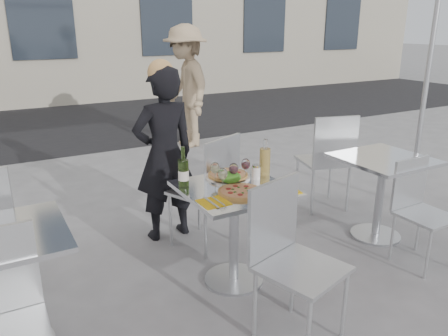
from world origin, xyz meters
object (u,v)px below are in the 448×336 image
chair_near (288,249)px  napkin_right (285,190)px  salad_plate (231,178)px  wineglass_white_b (215,169)px  woman_diner (164,155)px  side_chair_rnear (418,203)px  carafe (265,162)px  side_table_right (382,180)px  chair_far (211,183)px  pizza_far (228,176)px  napkin_left (214,202)px  side_chair_rfar (329,155)px  pizza_near (240,192)px  side_table_left (2,269)px  wineglass_red_b (246,165)px  pedestrian_b (186,87)px  main_table (234,215)px  sugar_shaker (256,172)px  wine_bottle (183,172)px  wineglass_red_a (234,169)px  wineglass_white_a (223,175)px

chair_near → napkin_right: 0.54m
salad_plate → wineglass_white_b: (-0.09, 0.06, 0.07)m
woman_diner → wineglass_white_b: bearing=92.4°
woman_diner → napkin_right: bearing=106.8°
side_chair_rnear → carafe: (-1.13, 0.52, 0.37)m
side_table_right → napkin_right: (-1.23, -0.23, 0.21)m
salad_plate → carafe: 0.30m
chair_far → pizza_far: (-0.04, -0.35, 0.18)m
napkin_left → napkin_right: size_ratio=0.98×
side_chair_rfar → pizza_near: (-1.52, -0.80, 0.16)m
side_table_left → napkin_right: bearing=-7.3°
side_chair_rnear → woman_diner: 2.12m
napkin_left → carafe: bearing=23.7°
pizza_near → wineglass_red_b: (0.18, 0.23, 0.10)m
pedestrian_b → wineglass_red_b: size_ratio=11.83×
main_table → carafe: size_ratio=2.59×
woman_diner → sugar_shaker: bearing=110.8°
chair_near → wine_bottle: bearing=93.8°
wineglass_red_a → side_table_left: bearing=-177.6°
side_chair_rnear → wine_bottle: (-1.75, 0.61, 0.37)m
chair_far → wineglass_white_b: chair_far is taller
side_table_left → side_chair_rfar: side_chair_rfar is taller
wineglass_white_a → napkin_right: size_ratio=0.77×
side_chair_rfar → wineglass_white_a: bearing=38.3°
pizza_far → salad_plate: size_ratio=1.53×
wine_bottle → wineglass_red_b: (0.47, -0.06, -0.00)m
side_table_right → woman_diner: woman_diner is taller
chair_far → pedestrian_b: size_ratio=0.53×
wine_bottle → sugar_shaker: 0.55m
side_table_left → wineglass_white_b: bearing=5.9°
side_chair_rnear → napkin_left: side_chair_rnear is taller
chair_near → side_chair_rnear: size_ratio=1.16×
main_table → side_table_right: bearing=0.0°
side_table_right → pizza_near: (-1.52, -0.12, 0.22)m
chair_far → carafe: carafe is taller
napkin_left → wineglass_white_a: bearing=46.5°
pedestrian_b → pizza_far: pedestrian_b is taller
chair_near → side_chair_rnear: chair_near is taller
side_chair_rfar → sugar_shaker: bearing=40.7°
side_chair_rfar → woman_diner: size_ratio=0.66×
side_chair_rnear → woman_diner: size_ratio=0.55×
wineglass_red_a → napkin_right: size_ratio=0.77×
sugar_shaker → wineglass_red_b: 0.10m
pedestrian_b → wineglass_white_b: bearing=-17.7°
salad_plate → wineglass_red_b: (0.14, 0.03, 0.07)m
side_table_right → chair_far: bearing=158.3°
salad_plate → napkin_right: size_ratio=1.08×
main_table → pizza_near: 0.25m
main_table → napkin_left: bearing=-146.2°
chair_far → carafe: size_ratio=3.41×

